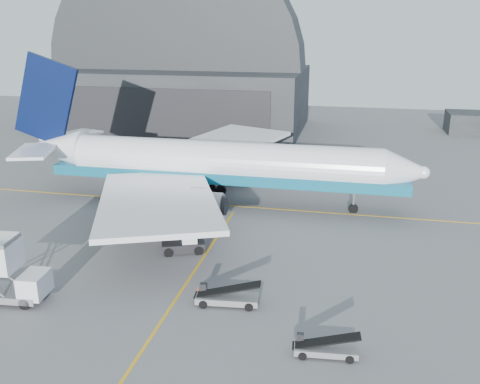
% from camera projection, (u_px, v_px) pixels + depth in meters
% --- Properties ---
extents(ground, '(200.00, 200.00, 0.00)m').
position_uv_depth(ground, '(187.00, 283.00, 45.47)').
color(ground, '#565659').
rests_on(ground, ground).
extents(taxi_lines, '(80.00, 42.12, 0.02)m').
position_uv_depth(taxi_lines, '(223.00, 228.00, 57.24)').
color(taxi_lines, gold).
rests_on(taxi_lines, ground).
extents(hangar, '(50.00, 28.30, 28.00)m').
position_uv_depth(hangar, '(178.00, 81.00, 107.31)').
color(hangar, black).
rests_on(hangar, ground).
extents(airliner, '(50.64, 49.11, 17.77)m').
position_uv_depth(airliner, '(209.00, 163.00, 63.87)').
color(airliner, white).
rests_on(airliner, ground).
extents(pushback_tug, '(4.60, 3.59, 1.88)m').
position_uv_depth(pushback_tug, '(184.00, 244.00, 51.49)').
color(pushback_tug, black).
rests_on(pushback_tug, ground).
extents(belt_loader_a, '(5.30, 2.25, 1.99)m').
position_uv_depth(belt_loader_a, '(227.00, 297.00, 41.88)').
color(belt_loader_a, slate).
rests_on(belt_loader_a, ground).
extents(belt_loader_b, '(4.54, 1.89, 1.71)m').
position_uv_depth(belt_loader_b, '(325.00, 348.00, 35.54)').
color(belt_loader_b, slate).
rests_on(belt_loader_b, ground).
extents(traffic_cone, '(0.40, 0.40, 0.58)m').
position_uv_depth(traffic_cone, '(198.00, 291.00, 43.58)').
color(traffic_cone, '#FF2E08').
rests_on(traffic_cone, ground).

